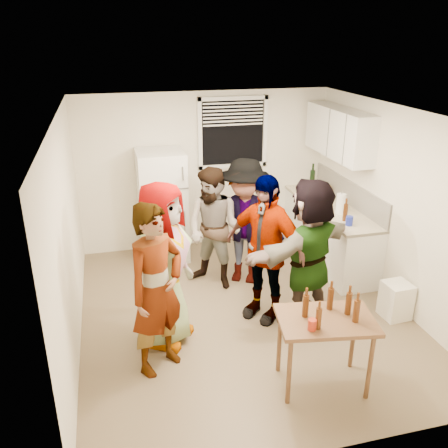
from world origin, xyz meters
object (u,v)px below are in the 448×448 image
object	(u,v)px
refrigerator	(163,206)
red_cup	(312,330)
wine_bottle	(312,189)
serving_table	(320,383)
blue_cup	(349,225)
beer_bottle_table	(318,328)
beer_bottle_counter	(344,221)
guest_stripe	(161,365)
guest_back_right	(244,279)
kettle	(322,201)
guest_orange	(304,318)
guest_grey	(167,338)
trash_bin	(396,299)
guest_back_left	(215,284)
guest_black	(262,314)

from	to	relation	value
refrigerator	red_cup	size ratio (longest dim) A/B	15.77
wine_bottle	serving_table	bearing A→B (deg)	-111.62
blue_cup	beer_bottle_table	bearing A→B (deg)	-124.43
beer_bottle_counter	guest_stripe	world-z (taller)	beer_bottle_counter
serving_table	guest_back_right	world-z (taller)	serving_table
beer_bottle_table	red_cup	bearing A→B (deg)	-174.51
beer_bottle_table	kettle	bearing A→B (deg)	64.38
guest_orange	blue_cup	bearing A→B (deg)	-168.63
guest_grey	beer_bottle_counter	bearing A→B (deg)	-38.47
trash_bin	beer_bottle_table	distance (m)	1.96
guest_back_left	guest_black	bearing A→B (deg)	-22.83
refrigerator	blue_cup	bearing A→B (deg)	-33.21
blue_cup	guest_stripe	world-z (taller)	blue_cup
guest_stripe	guest_back_right	world-z (taller)	guest_back_right
kettle	wine_bottle	world-z (taller)	wine_bottle
beer_bottle_counter	guest_grey	size ratio (longest dim) A/B	0.13
serving_table	guest_back_right	distance (m)	2.30
red_cup	guest_back_right	xyz separation A→B (m)	(0.07, 2.43, -0.78)
guest_black	blue_cup	bearing A→B (deg)	70.48
wine_bottle	trash_bin	xyz separation A→B (m)	(0.06, -2.53, -0.65)
guest_stripe	guest_black	size ratio (longest dim) A/B	1.00
refrigerator	guest_grey	size ratio (longest dim) A/B	0.89
red_cup	guest_orange	size ratio (longest dim) A/B	0.06
guest_grey	guest_black	world-z (taller)	guest_grey
red_cup	guest_black	bearing A→B (deg)	88.47
wine_bottle	beer_bottle_counter	size ratio (longest dim) A/B	1.32
guest_back_left	kettle	bearing A→B (deg)	59.68
guest_black	guest_orange	bearing A→B (deg)	28.93
beer_bottle_table	guest_black	world-z (taller)	beer_bottle_table
red_cup	guest_black	xyz separation A→B (m)	(0.04, 1.49, -0.78)
beer_bottle_counter	blue_cup	world-z (taller)	beer_bottle_counter
red_cup	guest_stripe	bearing A→B (deg)	148.00
wine_bottle	refrigerator	bearing A→B (deg)	-177.86
guest_stripe	guest_orange	size ratio (longest dim) A/B	1.01
wine_bottle	trash_bin	distance (m)	2.61
kettle	guest_grey	distance (m)	3.27
trash_bin	blue_cup	bearing A→B (deg)	104.52
red_cup	guest_back_right	world-z (taller)	red_cup
serving_table	red_cup	xyz separation A→B (m)	(-0.21, -0.14, 0.78)
beer_bottle_table	guest_orange	distance (m)	1.57
refrigerator	guest_stripe	distance (m)	2.81
beer_bottle_table	guest_back_right	distance (m)	2.55
serving_table	guest_stripe	xyz separation A→B (m)	(-1.53, 0.69, 0.00)
trash_bin	guest_grey	world-z (taller)	trash_bin
red_cup	guest_orange	world-z (taller)	red_cup
refrigerator	beer_bottle_table	size ratio (longest dim) A/B	7.96
guest_black	guest_orange	world-z (taller)	guest_orange
blue_cup	kettle	bearing A→B (deg)	85.77
guest_stripe	kettle	bearing A→B (deg)	1.60
red_cup	guest_black	size ratio (longest dim) A/B	0.06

